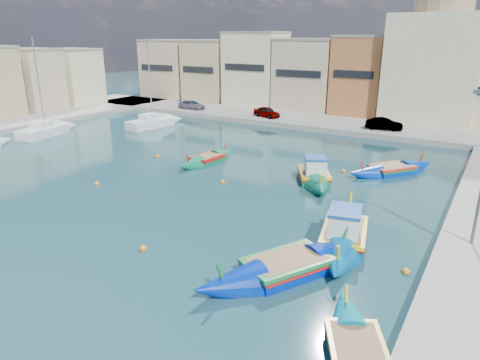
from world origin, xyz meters
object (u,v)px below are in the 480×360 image
Objects in this scene: luzzu_turquoise_cabin at (344,235)px; luzzu_green at (207,160)px; luzzu_blue_cabin at (314,176)px; church_block at (437,52)px; yacht_north at (161,122)px; luzzu_cyan_mid at (392,170)px; luzzu_cyan_south at (357,356)px; yacht_midnorth at (54,129)px; luzzu_blue_south at (287,268)px.

luzzu_green is at bearing 150.88° from luzzu_turquoise_cabin.
luzzu_green is (-9.53, -0.28, -0.13)m from luzzu_blue_cabin.
yacht_north is at bearing -146.42° from church_block.
luzzu_green is at bearing -35.45° from yacht_north.
luzzu_turquoise_cabin is at bearing -58.52° from luzzu_blue_cabin.
church_block is 33.44m from yacht_north.
luzzu_cyan_mid is 28.57m from yacht_north.
luzzu_cyan_mid is (-0.67, 13.30, -0.13)m from luzzu_turquoise_cabin.
luzzu_turquoise_cabin reaches higher than luzzu_cyan_south.
luzzu_blue_cabin reaches higher than luzzu_cyan_mid.
church_block reaches higher than luzzu_turquoise_cabin.
church_block reaches higher than luzzu_blue_cabin.
church_block is 24.33m from luzzu_cyan_mid.
yacht_midnorth reaches higher than yacht_north.
church_block is 2.30× the size of luzzu_blue_cabin.
luzzu_blue_south is at bearing -20.67° from yacht_midnorth.
yacht_north is at bearing 157.57° from luzzu_blue_cabin.
luzzu_cyan_mid is 17.74m from luzzu_blue_south.
church_block is at bearing 82.92° from luzzu_blue_cabin.
luzzu_green is 24.35m from luzzu_cyan_south.
luzzu_green is 0.66× the size of yacht_north.
church_block is 1.75× the size of yacht_midnorth.
luzzu_green is (-14.05, -5.10, -0.02)m from luzzu_cyan_mid.
church_block is 1.80× the size of yacht_north.
luzzu_cyan_mid is 1.09× the size of luzzu_green.
yacht_north is (-28.81, 18.23, 0.04)m from luzzu_turquoise_cabin.
yacht_midnorth is (-34.74, 13.11, 0.14)m from luzzu_blue_south.
luzzu_blue_south reaches higher than luzzu_cyan_south.
yacht_north is (-27.67, 22.67, 0.13)m from luzzu_blue_south.
luzzu_turquoise_cabin is at bearing -87.12° from luzzu_cyan_mid.
luzzu_turquoise_cabin reaches higher than luzzu_blue_south.
luzzu_blue_cabin is 1.19× the size of luzzu_green.
luzzu_turquoise_cabin is 1.06× the size of luzzu_blue_south.
luzzu_cyan_mid reaches higher than luzzu_green.
yacht_north is at bearing 170.06° from luzzu_cyan_mid.
luzzu_cyan_mid is at bearing 46.78° from luzzu_blue_cabin.
luzzu_blue_cabin is 9.53m from luzzu_green.
yacht_north reaches higher than luzzu_turquoise_cabin.
luzzu_blue_cabin is (-3.44, -27.71, -8.04)m from church_block.
luzzu_green is at bearing -114.86° from church_block.
yacht_midnorth reaches higher than luzzu_blue_cabin.
luzzu_blue_cabin is (-5.19, 8.48, -0.01)m from luzzu_turquoise_cabin.
luzzu_blue_cabin is at bearing 107.44° from luzzu_blue_south.
luzzu_turquoise_cabin is at bearing -32.33° from yacht_north.
luzzu_cyan_mid is (1.08, -22.90, -8.16)m from church_block.
luzzu_green is 0.74× the size of luzzu_blue_south.
church_block reaches higher than luzzu_blue_south.
yacht_midnorth reaches higher than luzzu_cyan_south.
yacht_midnorth is at bearing 166.41° from luzzu_turquoise_cabin.
luzzu_cyan_south is at bearing -68.45° from luzzu_turquoise_cabin.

